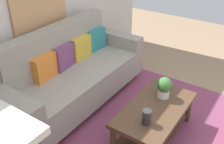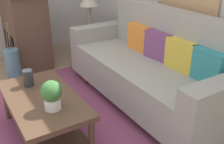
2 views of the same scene
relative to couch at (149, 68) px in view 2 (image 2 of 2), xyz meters
The scene contains 16 objects.
area_rug 1.24m from the couch, 91.34° to the right, with size 2.77×2.07×0.01m, color #843D5B.
couch is the anchor object (origin of this frame).
throw_pillow_orange 0.44m from the couch, 160.02° to the left, with size 0.36×0.12×0.32m, color orange.
throw_pillow_plum 0.28m from the couch, 90.00° to the left, with size 0.36×0.12×0.32m, color #7A4270.
throw_pillow_mustard 0.44m from the couch, 19.98° to the left, with size 0.36×0.12×0.32m, color gold.
throw_pillow_teal 0.75m from the couch, 10.30° to the left, with size 0.36×0.12×0.32m, color teal.
coffee_table 1.26m from the couch, 90.12° to the right, with size 1.10×0.60×0.43m.
tabletop_vase 1.33m from the couch, 102.86° to the right, with size 0.10×0.10×0.17m, color #2D2D33.
potted_plant_tabletop 1.27m from the couch, 78.98° to the right, with size 0.18×0.18×0.26m.
side_table 1.42m from the couch, behind, with size 0.44×0.44×0.56m, color #513826.
table_lamp 1.52m from the couch, behind, with size 0.28×0.28×0.57m.
fireplace 2.12m from the couch, 155.88° to the right, with size 1.02×0.58×1.16m.
floor_vase 1.84m from the couch, 137.89° to the right, with size 0.19×0.19×0.47m, color slate.
floor_vase_branch_a 1.83m from the couch, 137.46° to the right, with size 0.01×0.01×0.36m, color brown.
floor_vase_branch_b 1.84m from the couch, 138.50° to the right, with size 0.01×0.01×0.36m, color brown.
floor_vase_branch_c 1.86m from the couch, 137.69° to the right, with size 0.01×0.01×0.36m, color brown.
Camera 2 is at (2.21, -0.17, 1.68)m, focal length 43.31 mm.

